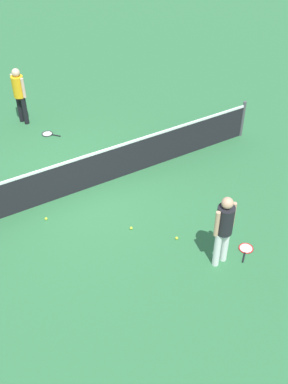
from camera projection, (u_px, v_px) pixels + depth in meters
ground_plane at (81, 191)px, 11.55m from camera, size 40.00×40.00×0.00m
court_net at (79, 174)px, 11.23m from camera, size 10.09×0.09×1.07m
player_near_side at (224, 226)px, 9.09m from camera, size 0.53×0.38×1.70m
player_far_side at (19, 91)px, 13.46m from camera, size 0.44×0.52×1.70m
tennis_racket_near_player at (246, 249)px, 9.99m from camera, size 0.55×0.51×0.03m
tennis_racket_far_player at (48, 134)px, 13.55m from camera, size 0.51×0.56×0.03m
tennis_ball_by_net at (131, 228)px, 10.46m from camera, size 0.07×0.07×0.07m
tennis_ball_midcourt at (177, 238)px, 10.21m from camera, size 0.07×0.07×0.07m
tennis_ball_stray_left at (46, 219)px, 10.70m from camera, size 0.07×0.07×0.07m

